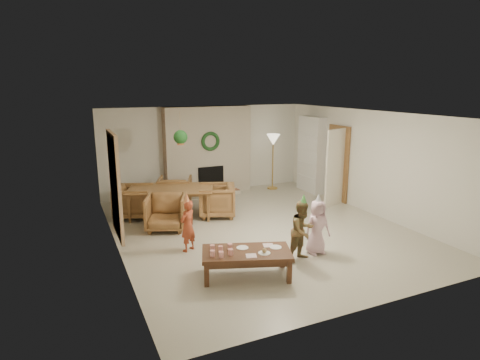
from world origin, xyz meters
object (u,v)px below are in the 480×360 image
child_pink (317,227)px  dining_chair_near (166,212)px  dining_table (171,202)px  dining_chair_left (134,201)px  dining_chair_far (175,191)px  child_red (188,226)px  dining_chair_right (217,200)px  child_plaid (302,231)px  coffee_table_top (246,253)px

child_pink → dining_chair_near: bearing=136.1°
dining_table → dining_chair_left: 0.88m
dining_chair_far → child_red: (-0.55, -2.94, 0.11)m
dining_chair_far → child_red: size_ratio=0.85×
dining_table → dining_chair_left: (-0.81, 0.32, 0.04)m
dining_chair_left → dining_chair_near: bearing=-135.0°
dining_chair_right → child_plaid: size_ratio=0.77×
dining_chair_left → coffee_table_top: dining_chair_left is taller
child_red → child_pink: child_pink is taller
dining_chair_far → dining_chair_left: bearing=45.0°
dining_chair_near → dining_chair_right: (1.34, 0.41, 0.00)m
dining_chair_left → child_pink: 4.49m
child_red → coffee_table_top: bearing=80.5°
child_plaid → dining_chair_left: bearing=106.9°
dining_table → coffee_table_top: bearing=-63.1°
coffee_table_top → dining_chair_right: bearing=97.2°
dining_chair_right → dining_table: bearing=-90.0°
dining_chair_far → child_plaid: size_ratio=0.77×
coffee_table_top → child_pink: 1.63m
dining_chair_near → child_plaid: bearing=-32.5°
dining_chair_near → coffee_table_top: 2.80m
dining_chair_right → child_red: bearing=-14.4°
dining_chair_right → child_pink: child_pink is taller
coffee_table_top → child_plaid: 1.21m
child_red → child_pink: bearing=121.7°
dining_chair_right → dining_chair_left: bearing=-90.0°
dining_chair_left → child_red: 2.52m
dining_table → child_plaid: bearing=-44.1°
dining_table → coffee_table_top: size_ratio=1.38×
dining_chair_right → coffee_table_top: bearing=9.2°
child_red → child_plaid: 2.14m
coffee_table_top → child_pink: child_pink is taller
coffee_table_top → child_pink: bearing=30.6°
child_red → child_pink: 2.43m
dining_chair_far → dining_chair_left: size_ratio=1.00×
coffee_table_top → child_red: bearing=131.4°
dining_chair_left → dining_table: bearing=-90.0°
dining_chair_far → dining_chair_right: 1.40m
dining_chair_near → child_red: bearing=-64.5°
dining_chair_far → dining_table: bearing=90.0°
dining_chair_right → child_pink: bearing=39.5°
dining_chair_far → dining_chair_left: 1.24m
dining_chair_far → coffee_table_top: (0.01, -4.35, 0.02)m
dining_table → dining_chair_left: dining_chair_left is taller
dining_table → dining_chair_right: size_ratio=2.34×
child_pink → dining_table: bearing=123.9°
dining_chair_right → coffee_table_top: (-0.69, -3.13, 0.02)m
dining_table → dining_chair_right: bearing=-0.0°
dining_chair_left → dining_chair_far: bearing=-45.0°
dining_chair_far → child_pink: bearing=133.3°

